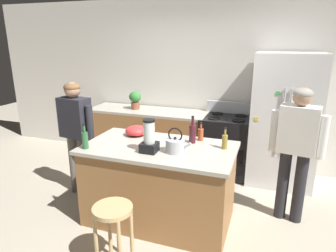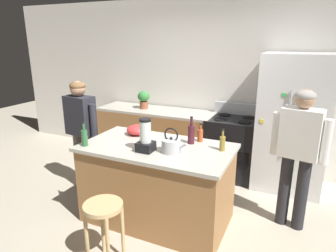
# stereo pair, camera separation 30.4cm
# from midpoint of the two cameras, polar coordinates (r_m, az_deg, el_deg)

# --- Properties ---
(ground_plane) EXTENTS (14.00, 14.00, 0.00)m
(ground_plane) POSITION_cam_midpoint_polar(r_m,az_deg,el_deg) (3.70, 0.43, -17.37)
(ground_plane) COLOR #B2A893
(back_wall) EXTENTS (8.00, 0.10, 2.70)m
(back_wall) POSITION_cam_midpoint_polar(r_m,az_deg,el_deg) (4.97, 9.84, 8.02)
(back_wall) COLOR silver
(back_wall) RESTS_ON ground_plane
(kitchen_island) EXTENTS (1.67, 0.93, 0.92)m
(kitchen_island) POSITION_cam_midpoint_polar(r_m,az_deg,el_deg) (3.46, 0.45, -11.01)
(kitchen_island) COLOR #9E6B3D
(kitchen_island) RESTS_ON ground_plane
(back_counter_run) EXTENTS (2.00, 0.64, 0.92)m
(back_counter_run) POSITION_cam_midpoint_polar(r_m,az_deg,el_deg) (5.07, -0.60, -1.91)
(back_counter_run) COLOR #9E6B3D
(back_counter_run) RESTS_ON ground_plane
(refrigerator) EXTENTS (0.90, 0.73, 1.89)m
(refrigerator) POSITION_cam_midpoint_polar(r_m,az_deg,el_deg) (4.44, 24.65, 0.39)
(refrigerator) COLOR silver
(refrigerator) RESTS_ON ground_plane
(stove_range) EXTENTS (0.76, 0.65, 1.10)m
(stove_range) POSITION_cam_midpoint_polar(r_m,az_deg,el_deg) (4.67, 14.21, -3.96)
(stove_range) COLOR black
(stove_range) RESTS_ON ground_plane
(person_by_island_left) EXTENTS (0.60, 0.28, 1.54)m
(person_by_island_left) POSITION_cam_midpoint_polar(r_m,az_deg,el_deg) (4.11, -14.44, -0.02)
(person_by_island_left) COLOR #66605B
(person_by_island_left) RESTS_ON ground_plane
(person_by_sink_right) EXTENTS (0.60, 0.29, 1.57)m
(person_by_sink_right) POSITION_cam_midpoint_polar(r_m,az_deg,el_deg) (3.50, 26.24, -3.71)
(person_by_sink_right) COLOR #26262B
(person_by_sink_right) RESTS_ON ground_plane
(bar_stool) EXTENTS (0.36, 0.36, 0.63)m
(bar_stool) POSITION_cam_midpoint_polar(r_m,az_deg,el_deg) (2.84, -9.17, -17.11)
(bar_stool) COLOR tan
(bar_stool) RESTS_ON ground_plane
(potted_plant) EXTENTS (0.20, 0.20, 0.30)m
(potted_plant) POSITION_cam_midpoint_polar(r_m,az_deg,el_deg) (5.01, -2.98, 5.32)
(potted_plant) COLOR brown
(potted_plant) RESTS_ON back_counter_run
(blender_appliance) EXTENTS (0.17, 0.17, 0.35)m
(blender_appliance) POSITION_cam_midpoint_polar(r_m,az_deg,el_deg) (3.08, -1.56, -2.32)
(blender_appliance) COLOR black
(blender_appliance) RESTS_ON kitchen_island
(bottle_cooking_sauce) EXTENTS (0.06, 0.06, 0.22)m
(bottle_cooking_sauce) POSITION_cam_midpoint_polar(r_m,az_deg,el_deg) (3.43, 8.77, -1.75)
(bottle_cooking_sauce) COLOR #B24C26
(bottle_cooking_sauce) RESTS_ON kitchen_island
(bottle_vinegar) EXTENTS (0.06, 0.06, 0.24)m
(bottle_vinegar) POSITION_cam_midpoint_polar(r_m,az_deg,el_deg) (3.20, 13.15, -3.23)
(bottle_vinegar) COLOR olive
(bottle_vinegar) RESTS_ON kitchen_island
(bottle_wine) EXTENTS (0.08, 0.08, 0.32)m
(bottle_wine) POSITION_cam_midpoint_polar(r_m,az_deg,el_deg) (3.34, 7.11, -1.52)
(bottle_wine) COLOR #471923
(bottle_wine) RESTS_ON kitchen_island
(bottle_olive_oil) EXTENTS (0.07, 0.07, 0.28)m
(bottle_olive_oil) POSITION_cam_midpoint_polar(r_m,az_deg,el_deg) (3.34, -13.33, -2.15)
(bottle_olive_oil) COLOR #2D6638
(bottle_olive_oil) RESTS_ON kitchen_island
(mixing_bowl) EXTENTS (0.27, 0.27, 0.12)m
(mixing_bowl) POSITION_cam_midpoint_polar(r_m,az_deg,el_deg) (3.66, -3.56, -0.76)
(mixing_bowl) COLOR red
(mixing_bowl) RESTS_ON kitchen_island
(tea_kettle) EXTENTS (0.28, 0.20, 0.27)m
(tea_kettle) POSITION_cam_midpoint_polar(r_m,az_deg,el_deg) (3.08, 3.48, -3.76)
(tea_kettle) COLOR #B7BABF
(tea_kettle) RESTS_ON kitchen_island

